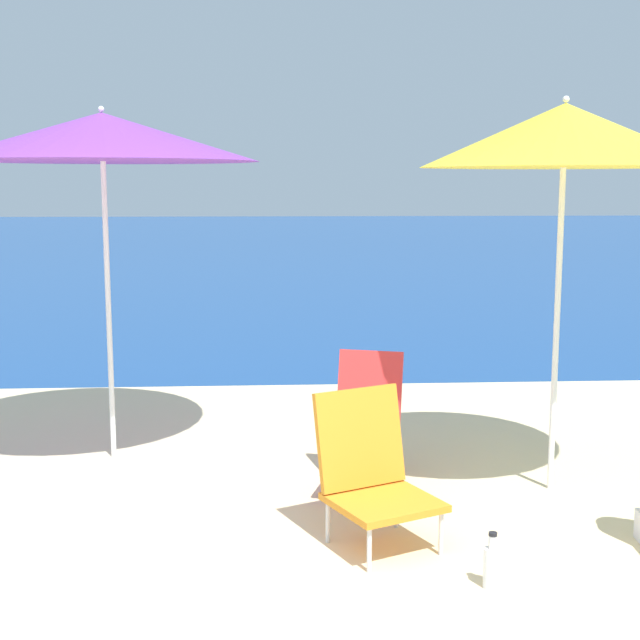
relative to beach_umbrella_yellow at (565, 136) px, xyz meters
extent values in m
cube|color=#19478C|center=(-2.11, 22.90, -2.13)|extent=(60.00, 40.00, 0.01)
cylinder|color=white|center=(0.00, 0.00, -1.16)|extent=(0.04, 0.04, 1.95)
cone|color=yellow|center=(0.00, 0.00, 0.00)|extent=(1.68, 1.68, 0.37)
sphere|color=white|center=(0.00, 0.00, 0.21)|extent=(0.04, 0.04, 0.04)
cylinder|color=white|center=(-2.80, 0.81, -1.13)|extent=(0.04, 0.04, 2.00)
cone|color=purple|center=(-2.80, 0.81, 0.02)|extent=(2.05, 2.05, 0.31)
sphere|color=white|center=(-2.80, 0.81, 0.20)|extent=(0.04, 0.04, 0.04)
cylinder|color=silver|center=(-1.40, -0.15, -2.05)|extent=(0.02, 0.02, 0.16)
cylinder|color=silver|center=(-1.07, -0.25, -2.05)|extent=(0.02, 0.02, 0.16)
cylinder|color=silver|center=(-1.28, 0.23, -2.05)|extent=(0.02, 0.02, 0.16)
cylinder|color=silver|center=(-0.95, 0.13, -2.05)|extent=(0.02, 0.02, 0.16)
cube|color=red|center=(-1.17, -0.01, -1.95)|extent=(0.53, 0.57, 0.04)
cube|color=red|center=(-1.10, 0.22, -1.62)|extent=(0.44, 0.30, 0.62)
cylinder|color=silver|center=(-1.25, -1.12, -2.02)|extent=(0.02, 0.02, 0.23)
cylinder|color=silver|center=(-0.86, -0.94, -2.02)|extent=(0.02, 0.02, 0.23)
cylinder|color=silver|center=(-1.42, -0.75, -2.02)|extent=(0.02, 0.02, 0.23)
cylinder|color=silver|center=(-1.04, -0.57, -2.02)|extent=(0.02, 0.02, 0.23)
cube|color=orange|center=(-1.14, -0.84, -1.88)|extent=(0.66, 0.65, 0.04)
cube|color=orange|center=(-1.25, -0.62, -1.60)|extent=(0.51, 0.34, 0.52)
cylinder|color=silver|center=(-0.70, -1.32, -2.04)|extent=(0.08, 0.08, 0.19)
cylinder|color=silver|center=(-0.70, -1.32, -1.91)|extent=(0.04, 0.04, 0.06)
cylinder|color=black|center=(-0.70, -1.32, -1.87)|extent=(0.04, 0.04, 0.02)
camera|label=1|loc=(-1.72, -5.17, -0.26)|focal=50.00mm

